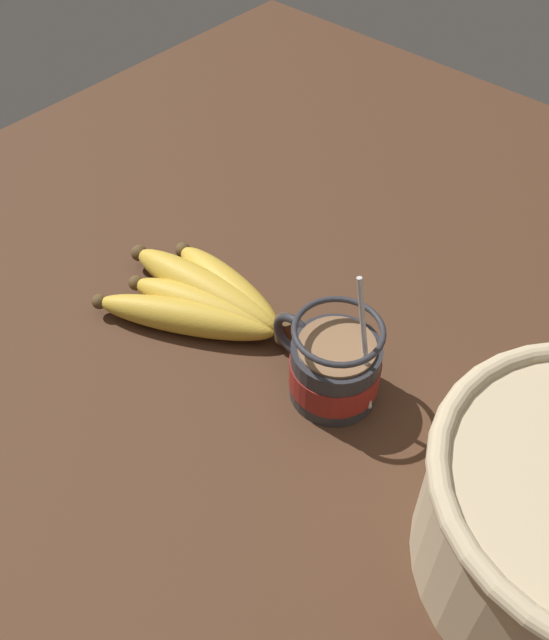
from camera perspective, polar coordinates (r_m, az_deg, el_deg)
table at (r=78.21cm, az=3.35°, el=-2.77°), size 123.29×123.29×3.45cm
coffee_mug at (r=70.02cm, az=4.77°, el=-3.78°), size 12.67×9.01×17.04cm
banana_bunch at (r=78.97cm, az=-5.62°, el=1.70°), size 23.01×15.58×4.38cm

